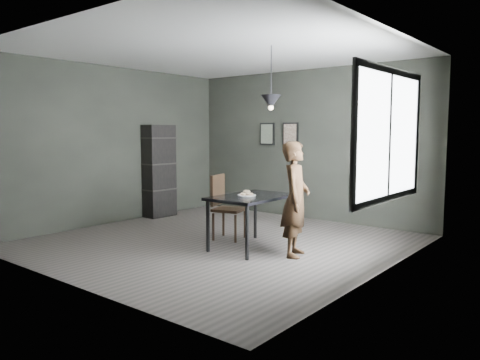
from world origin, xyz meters
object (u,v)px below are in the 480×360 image
Objects in this scene: wood_chair at (224,202)px; pendant_lamp at (271,102)px; cafe_table at (252,201)px; white_plate at (247,196)px; woman at (295,199)px; shelf_unit at (159,171)px.

pendant_lamp is at bearing -22.25° from wood_chair.
wood_chair is at bearing 163.61° from cafe_table.
white_plate is 1.34m from pendant_lamp.
woman reaches higher than white_plate.
cafe_table is at bearing 70.37° from woman.
pendant_lamp reaches higher than cafe_table.
shelf_unit is (-2.23, 0.67, 0.32)m from wood_chair.
woman is 1.54× the size of wood_chair.
white_plate is 0.23× the size of wood_chair.
wood_chair is at bearing 155.77° from white_plate.
cafe_table is 0.13m from white_plate.
woman is (0.71, 0.14, 0.00)m from white_plate.
cafe_table is 0.79× the size of woman.
woman reaches higher than cafe_table.
white_plate is 0.72m from woman.
woman is 3.72m from shelf_unit.
woman is at bearing -23.01° from wood_chair.
woman is at bearing -10.80° from shelf_unit.
white_plate is at bearing -141.30° from pendant_lamp.
cafe_table is 1.21× the size of wood_chair.
pendant_lamp is (-0.45, 0.07, 1.29)m from woman.
cafe_table is 1.41m from pendant_lamp.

